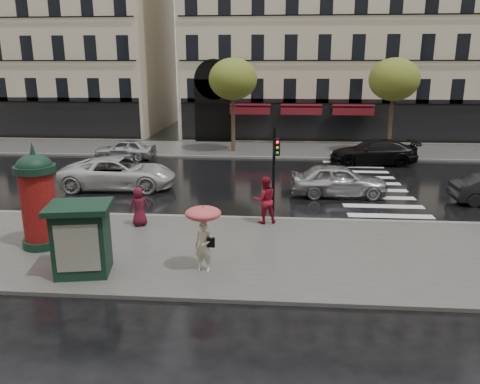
# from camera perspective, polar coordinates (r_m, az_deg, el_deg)

# --- Properties ---
(ground) EXTENTS (160.00, 160.00, 0.00)m
(ground) POSITION_cam_1_polar(r_m,az_deg,el_deg) (16.59, 0.40, -6.80)
(ground) COLOR black
(ground) RESTS_ON ground
(near_sidewalk) EXTENTS (90.00, 7.00, 0.12)m
(near_sidewalk) POSITION_cam_1_polar(r_m,az_deg,el_deg) (16.11, 0.27, -7.27)
(near_sidewalk) COLOR #474744
(near_sidewalk) RESTS_ON ground
(far_sidewalk) EXTENTS (90.00, 6.00, 0.12)m
(far_sidewalk) POSITION_cam_1_polar(r_m,az_deg,el_deg) (34.89, 2.60, 5.18)
(far_sidewalk) COLOR #474744
(far_sidewalk) RESTS_ON ground
(near_kerb) EXTENTS (90.00, 0.25, 0.14)m
(near_kerb) POSITION_cam_1_polar(r_m,az_deg,el_deg) (19.37, 1.02, -3.25)
(near_kerb) COLOR slate
(near_kerb) RESTS_ON ground
(far_kerb) EXTENTS (90.00, 0.25, 0.14)m
(far_kerb) POSITION_cam_1_polar(r_m,az_deg,el_deg) (31.95, 2.42, 4.24)
(far_kerb) COLOR slate
(far_kerb) RESTS_ON ground
(zebra_crossing) EXTENTS (3.60, 11.75, 0.01)m
(zebra_crossing) POSITION_cam_1_polar(r_m,az_deg,el_deg) (26.17, 15.15, 1.03)
(zebra_crossing) COLOR silver
(zebra_crossing) RESTS_ON ground
(bldg_far_corner) EXTENTS (26.00, 14.00, 22.90)m
(bldg_far_corner) POSITION_cam_1_polar(r_m,az_deg,el_deg) (45.86, 11.36, 21.48)
(bldg_far_corner) COLOR #B7A88C
(bldg_far_corner) RESTS_ON ground
(bldg_far_left) EXTENTS (24.00, 14.00, 22.90)m
(bldg_far_left) POSITION_cam_1_polar(r_m,az_deg,el_deg) (51.10, -23.95, 19.87)
(bldg_far_left) COLOR #B7A88C
(bldg_far_left) RESTS_ON ground
(tree_far_left) EXTENTS (3.40, 3.40, 6.64)m
(tree_far_left) POSITION_cam_1_polar(r_m,az_deg,el_deg) (33.48, -0.87, 13.56)
(tree_far_left) COLOR #38281C
(tree_far_left) RESTS_ON ground
(tree_far_right) EXTENTS (3.40, 3.40, 6.64)m
(tree_far_right) POSITION_cam_1_polar(r_m,az_deg,el_deg) (34.27, 18.27, 12.85)
(tree_far_right) COLOR #38281C
(tree_far_right) RESTS_ON ground
(woman_umbrella) EXTENTS (1.09, 1.09, 2.10)m
(woman_umbrella) POSITION_cam_1_polar(r_m,az_deg,el_deg) (14.12, -4.47, -4.36)
(woman_umbrella) COLOR beige
(woman_umbrella) RESTS_ON near_sidewalk
(woman_red) EXTENTS (1.08, 0.94, 1.89)m
(woman_red) POSITION_cam_1_polar(r_m,az_deg,el_deg) (18.47, 3.04, -0.97)
(woman_red) COLOR maroon
(woman_red) RESTS_ON near_sidewalk
(man_burgundy) EXTENTS (0.89, 0.77, 1.54)m
(man_burgundy) POSITION_cam_1_polar(r_m,az_deg,el_deg) (18.61, -12.21, -1.74)
(man_burgundy) COLOR #50101E
(man_burgundy) RESTS_ON near_sidewalk
(morris_column) EXTENTS (1.36, 1.36, 3.67)m
(morris_column) POSITION_cam_1_polar(r_m,az_deg,el_deg) (17.29, -23.41, -0.61)
(morris_column) COLOR black
(morris_column) RESTS_ON near_sidewalk
(traffic_light) EXTENTS (0.29, 0.37, 3.78)m
(traffic_light) POSITION_cam_1_polar(r_m,az_deg,el_deg) (18.46, 4.24, 3.30)
(traffic_light) COLOR black
(traffic_light) RESTS_ON near_sidewalk
(newsstand) EXTENTS (2.05, 1.82, 2.17)m
(newsstand) POSITION_cam_1_polar(r_m,az_deg,el_deg) (14.79, -18.75, -5.35)
(newsstand) COLOR black
(newsstand) RESTS_ON near_sidewalk
(car_silver) EXTENTS (4.71, 2.06, 1.58)m
(car_silver) POSITION_cam_1_polar(r_m,az_deg,el_deg) (23.20, 11.91, 1.43)
(car_silver) COLOR #AAA9AE
(car_silver) RESTS_ON ground
(car_white) EXTENTS (5.98, 3.05, 1.62)m
(car_white) POSITION_cam_1_polar(r_m,az_deg,el_deg) (24.88, -14.59, 2.25)
(car_white) COLOR silver
(car_white) RESTS_ON ground
(car_black) EXTENTS (5.47, 2.31, 1.57)m
(car_black) POSITION_cam_1_polar(r_m,az_deg,el_deg) (31.15, 15.93, 4.71)
(car_black) COLOR black
(car_black) RESTS_ON ground
(car_far_silver) EXTENTS (4.08, 1.70, 1.38)m
(car_far_silver) POSITION_cam_1_polar(r_m,az_deg,el_deg) (32.43, -13.80, 5.09)
(car_far_silver) COLOR #ACACB1
(car_far_silver) RESTS_ON ground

